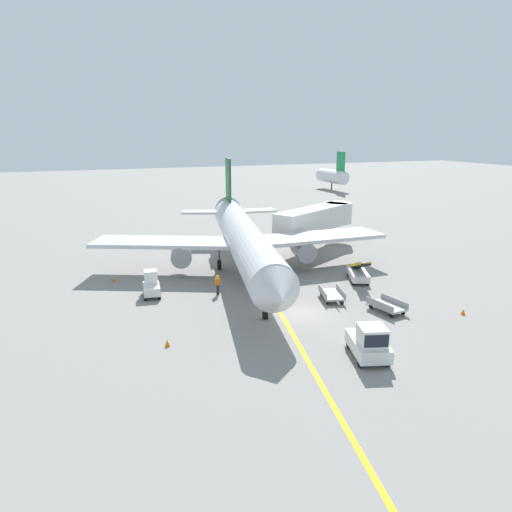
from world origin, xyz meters
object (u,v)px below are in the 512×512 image
Objects in this scene: safety_cone_wingtip_right at (114,279)px; belt_loader_forward_hold at (358,273)px; ground_crew_marshaller at (218,284)px; baggage_tug_near_wing at (151,285)px; airliner at (243,238)px; pushback_tug at (369,343)px; safety_cone_nose_right at (463,312)px; baggage_cart_empty_trailing at (332,294)px; safety_cone_nose_left at (382,296)px; safety_cone_wingtip_left at (167,343)px; jet_bridge at (320,218)px; baggage_cart_loaded at (387,306)px.

belt_loader_forward_hold is at bearing -21.56° from safety_cone_wingtip_right.
baggage_tug_near_wing is at bearing 161.07° from ground_crew_marshaller.
ground_crew_marshaller is at bearing -128.80° from airliner.
pushback_tug reaches higher than safety_cone_nose_right.
baggage_cart_empty_trailing reaches higher than safety_cone_nose_left.
belt_loader_forward_hold is 1.33× the size of baggage_cart_empty_trailing.
jet_bridge is at bearing 42.09° from safety_cone_wingtip_left.
safety_cone_wingtip_left is (-10.26, -13.67, -3.20)m from airliner.
airliner is at bearing -8.27° from safety_cone_wingtip_right.
pushback_tug is at bearing -71.61° from ground_crew_marshaller.
safety_cone_nose_right is (4.88, -2.63, -0.25)m from baggage_cart_loaded.
safety_cone_wingtip_left is 1.00× the size of safety_cone_wingtip_right.
baggage_cart_empty_trailing is 8.71× the size of safety_cone_nose_right.
airliner is at bearing 124.29° from safety_cone_nose_right.
baggage_cart_loaded reaches higher than safety_cone_nose_right.
belt_loader_forward_hold is at bearing 104.04° from safety_cone_nose_right.
belt_loader_forward_hold is 22.14m from safety_cone_wingtip_right.
belt_loader_forward_hold reaches higher than safety_cone_nose_right.
jet_bridge is 4.88× the size of baggage_tug_near_wing.
baggage_cart_empty_trailing is at bearing -68.95° from airliner.
safety_cone_nose_left is at bearing 7.59° from safety_cone_wingtip_left.
ground_crew_marshaller is 10.39m from safety_cone_wingtip_right.
airliner is 17.39m from safety_cone_wingtip_left.
pushback_tug is at bearing -108.43° from baggage_cart_empty_trailing.
baggage_cart_empty_trailing is (13.24, -6.45, -0.46)m from baggage_tug_near_wing.
jet_bridge is 3.25× the size of baggage_cart_empty_trailing.
airliner is 79.56× the size of safety_cone_wingtip_left.
safety_cone_nose_right is at bearing -41.26° from baggage_cart_empty_trailing.
safety_cone_nose_left is at bearing 49.88° from pushback_tug.
baggage_cart_loaded is (15.73, -10.28, -0.46)m from baggage_tug_near_wing.
baggage_cart_empty_trailing is at bearing -30.04° from ground_crew_marshaller.
safety_cone_wingtip_right is at bearing 171.73° from airliner.
pushback_tug is 19.08m from baggage_tug_near_wing.
airliner reaches higher than belt_loader_forward_hold.
baggage_cart_loaded reaches higher than safety_cone_wingtip_left.
belt_loader_forward_hold is 6.04m from baggage_cart_empty_trailing.
jet_bridge reaches higher than belt_loader_forward_hold.
safety_cone_nose_right is at bearing -28.34° from baggage_cart_loaded.
ground_crew_marshaller reaches higher than baggage_cart_empty_trailing.
pushback_tug is 11.18m from safety_cone_nose_left.
jet_bridge is 20.80m from baggage_cart_loaded.
belt_loader_forward_hold reaches higher than baggage_cart_loaded.
pushback_tug is 24.88m from safety_cone_wingtip_right.
baggage_tug_near_wing is at bearing 85.18° from safety_cone_wingtip_left.
safety_cone_nose_right is at bearing -55.71° from airliner.
airliner is at bearing 91.64° from pushback_tug.
safety_cone_wingtip_right is at bearing 141.81° from safety_cone_nose_right.
jet_bridge is 18.10m from baggage_cart_empty_trailing.
airliner is at bearing -152.35° from jet_bridge.
baggage_cart_loaded and baggage_cart_empty_trailing have the same top height.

